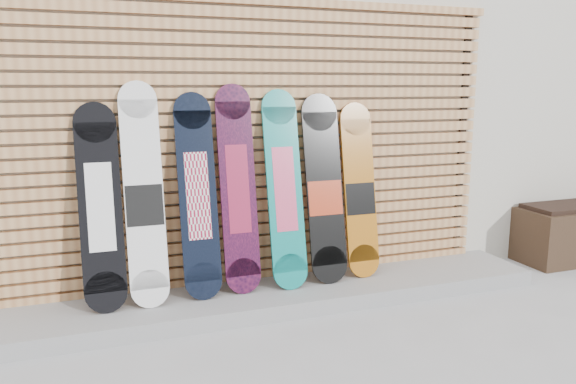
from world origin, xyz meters
name	(u,v)px	position (x,y,z in m)	size (l,w,h in m)	color
ground	(308,340)	(0.00, 0.00, 0.00)	(80.00, 80.00, 0.00)	#9B9B9E
building	(239,73)	(0.50, 3.50, 1.80)	(12.00, 5.00, 3.60)	beige
concrete_step	(256,298)	(-0.15, 0.68, 0.06)	(4.60, 0.70, 0.12)	gray
slat_wall	(244,144)	(-0.15, 0.97, 1.21)	(4.26, 0.08, 2.29)	#BC814E
snowboard_0	(100,207)	(-1.22, 0.77, 0.83)	(0.29, 0.34, 1.42)	black
snowboard_1	(144,196)	(-0.93, 0.77, 0.89)	(0.27, 0.35, 1.56)	white
snowboard_2	(198,196)	(-0.55, 0.78, 0.86)	(0.27, 0.33, 1.48)	black
snowboard_3	(238,189)	(-0.25, 0.79, 0.89)	(0.27, 0.31, 1.54)	black
snowboard_4	(284,189)	(0.11, 0.77, 0.87)	(0.27, 0.34, 1.50)	#0D7E79
snowboard_5	(324,190)	(0.45, 0.78, 0.84)	(0.30, 0.33, 1.47)	black
snowboard_6	(360,191)	(0.77, 0.80, 0.81)	(0.27, 0.29, 1.40)	#AD6112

